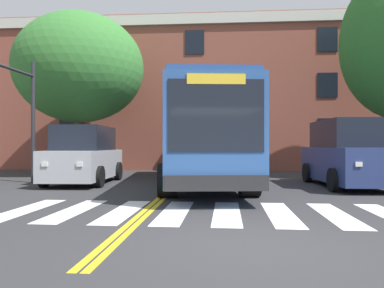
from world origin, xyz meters
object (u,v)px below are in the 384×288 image
at_px(city_bus, 201,135).
at_px(car_white_behind_bus, 192,152).
at_px(traffic_light_far_corner, 14,100).
at_px(car_navy_far_lane, 346,155).
at_px(street_tree_curbside_small, 79,68).
at_px(car_silver_near_lane, 85,156).

distance_m(city_bus, car_white_behind_bus, 8.50).
bearing_deg(traffic_light_far_corner, city_bus, 9.12).
distance_m(car_navy_far_lane, street_tree_curbside_small, 12.86).
xyz_separation_m(city_bus, car_navy_far_lane, (5.20, -0.32, -0.74)).
xyz_separation_m(car_silver_near_lane, street_tree_curbside_small, (-1.68, 3.76, 4.23)).
height_order(car_silver_near_lane, traffic_light_far_corner, traffic_light_far_corner).
xyz_separation_m(city_bus, street_tree_curbside_small, (-6.22, 3.87, 3.42)).
xyz_separation_m(city_bus, car_white_behind_bus, (-0.96, 8.40, -0.79)).
bearing_deg(street_tree_curbside_small, traffic_light_far_corner, -95.74).
relative_size(car_navy_far_lane, car_white_behind_bus, 1.05).
height_order(city_bus, traffic_light_far_corner, traffic_light_far_corner).
bearing_deg(car_white_behind_bus, car_silver_near_lane, -113.41).
height_order(car_silver_near_lane, car_navy_far_lane, car_navy_far_lane).
distance_m(car_silver_near_lane, street_tree_curbside_small, 5.90).
bearing_deg(traffic_light_far_corner, car_silver_near_lane, 28.71).
distance_m(car_silver_near_lane, traffic_light_far_corner, 3.22).
height_order(car_silver_near_lane, street_tree_curbside_small, street_tree_curbside_small).
bearing_deg(city_bus, car_silver_near_lane, 178.59).
bearing_deg(car_white_behind_bus, car_navy_far_lane, -54.78).
bearing_deg(traffic_light_far_corner, car_navy_far_lane, 3.63).
xyz_separation_m(traffic_light_far_corner, street_tree_curbside_small, (0.50, 4.95, 2.18)).
bearing_deg(car_navy_far_lane, traffic_light_far_corner, -176.37).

